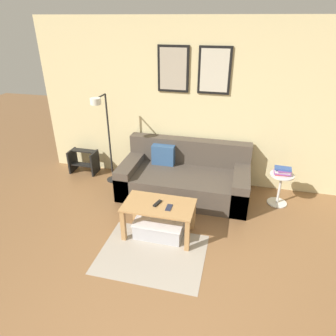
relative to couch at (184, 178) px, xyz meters
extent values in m
cube|color=beige|center=(0.25, 0.50, 1.01)|extent=(5.60, 0.06, 2.55)
cube|color=black|center=(-0.30, 0.46, 1.56)|extent=(0.47, 0.02, 0.67)
cube|color=#ADA38E|center=(-0.30, 0.45, 1.56)|extent=(0.40, 0.01, 0.60)
cube|color=black|center=(0.31, 0.46, 1.56)|extent=(0.47, 0.02, 0.67)
cube|color=beige|center=(0.31, 0.45, 1.56)|extent=(0.40, 0.01, 0.60)
cube|color=#A39989|center=(-0.10, -1.47, -0.26)|extent=(1.24, 0.96, 0.01)
cube|color=#4C4238|center=(0.01, -0.06, -0.07)|extent=(1.95, 0.98, 0.38)
cube|color=#4C4238|center=(0.01, 0.33, 0.32)|extent=(1.95, 0.20, 0.40)
cube|color=#4C4238|center=(-0.85, -0.06, -0.01)|extent=(0.24, 0.98, 0.50)
cube|color=#4C4238|center=(0.86, -0.06, -0.01)|extent=(0.24, 0.98, 0.50)
cube|color=#335684|center=(-0.38, 0.16, 0.28)|extent=(0.36, 0.14, 0.32)
cube|color=#AD7F4C|center=(-0.11, -1.10, 0.18)|extent=(0.88, 0.50, 0.02)
cube|color=#AD7F4C|center=(-0.51, -1.31, -0.04)|extent=(0.06, 0.06, 0.43)
cube|color=#AD7F4C|center=(0.29, -1.31, -0.04)|extent=(0.06, 0.06, 0.43)
cube|color=#AD7F4C|center=(-0.51, -0.89, -0.04)|extent=(0.06, 0.06, 0.43)
cube|color=#AD7F4C|center=(0.29, -0.89, -0.04)|extent=(0.06, 0.06, 0.43)
cube|color=#B2B2B7|center=(-0.11, -1.07, -0.16)|extent=(0.60, 0.44, 0.20)
cube|color=silver|center=(-0.11, -1.07, -0.05)|extent=(0.62, 0.46, 0.02)
cylinder|color=black|center=(-1.27, 0.10, -0.25)|extent=(0.21, 0.21, 0.02)
cylinder|color=black|center=(-1.27, 0.10, 0.49)|extent=(0.03, 0.03, 1.46)
cylinder|color=black|center=(-1.27, -0.07, 1.22)|extent=(0.02, 0.33, 0.02)
cylinder|color=white|center=(-1.27, -0.23, 1.19)|extent=(0.15, 0.15, 0.09)
cylinder|color=silver|center=(1.42, 0.02, -0.25)|extent=(0.29, 0.29, 0.01)
cylinder|color=silver|center=(1.42, 0.02, -0.02)|extent=(0.04, 0.04, 0.46)
cylinder|color=silver|center=(1.42, 0.02, 0.22)|extent=(0.34, 0.34, 0.02)
cube|color=#B73333|center=(1.42, 0.03, 0.24)|extent=(0.20, 0.15, 0.02)
cube|color=#8C4C93|center=(1.42, 0.03, 0.26)|extent=(0.23, 0.16, 0.02)
cube|color=silver|center=(1.42, 0.02, 0.28)|extent=(0.21, 0.14, 0.02)
cube|color=#8C4C93|center=(1.44, 0.03, 0.30)|extent=(0.20, 0.18, 0.02)
cube|color=#335199|center=(1.42, 0.02, 0.32)|extent=(0.24, 0.14, 0.03)
cube|color=black|center=(-0.13, -1.09, 0.20)|extent=(0.08, 0.16, 0.02)
cube|color=#1E2338|center=(0.03, -1.14, 0.20)|extent=(0.07, 0.14, 0.01)
cube|color=black|center=(-2.11, 0.26, -0.06)|extent=(0.03, 0.29, 0.41)
cube|color=black|center=(-1.66, 0.26, -0.06)|extent=(0.03, 0.29, 0.41)
cube|color=black|center=(-1.89, 0.21, -0.09)|extent=(0.41, 0.13, 0.02)
cube|color=black|center=(-1.89, 0.31, 0.13)|extent=(0.41, 0.13, 0.02)
camera|label=1|loc=(0.74, -4.06, 2.26)|focal=32.00mm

